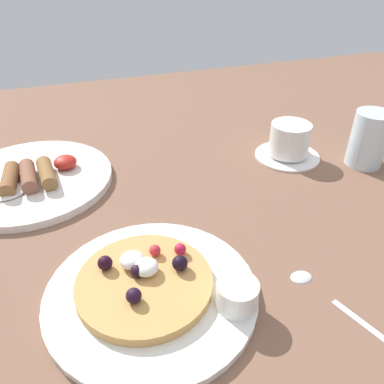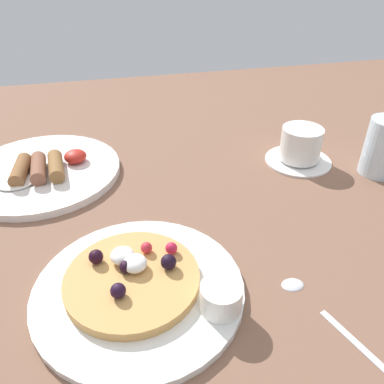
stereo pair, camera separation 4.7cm
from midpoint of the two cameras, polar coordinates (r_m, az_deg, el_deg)
name	(u,v)px [view 1 (the left image)]	position (r m, az deg, el deg)	size (l,w,h in m)	color
ground_plane	(175,211)	(0.63, -4.69, -2.93)	(2.00, 1.35, 0.03)	brown
pancake_plate	(152,293)	(0.48, -8.85, -14.61)	(0.25, 0.25, 0.01)	white
pancake_with_berries	(144,280)	(0.48, -9.92, -12.88)	(0.16, 0.16, 0.03)	tan
syrup_ramekin	(237,294)	(0.44, 3.65, -15.01)	(0.05, 0.05, 0.03)	white
breakfast_plate	(31,180)	(0.73, -24.43, 1.62)	(0.28, 0.28, 0.01)	white
fried_breakfast	(32,175)	(0.71, -24.40, 2.19)	(0.15, 0.10, 0.03)	brown
coffee_saucer	(287,155)	(0.77, 12.23, 5.34)	(0.12, 0.12, 0.01)	white
coffee_cup	(290,138)	(0.75, 12.53, 7.77)	(0.08, 0.10, 0.06)	white
teaspoon	(325,294)	(0.50, 16.57, -14.37)	(0.06, 0.15, 0.01)	silver
water_glass	(369,139)	(0.77, 23.17, 7.17)	(0.07, 0.07, 0.10)	silver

